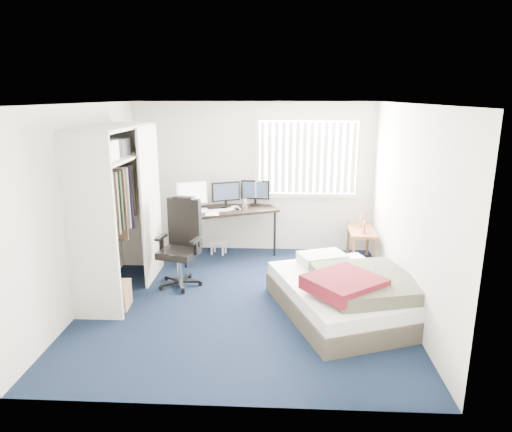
{
  "coord_description": "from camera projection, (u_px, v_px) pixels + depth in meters",
  "views": [
    {
      "loc": [
        0.44,
        -5.46,
        2.59
      ],
      "look_at": [
        0.13,
        0.4,
        1.04
      ],
      "focal_mm": 32.0,
      "sensor_mm": 36.0,
      "label": 1
    }
  ],
  "objects": [
    {
      "name": "nightstand",
      "position": [
        361.0,
        233.0,
        7.21
      ],
      "size": [
        0.43,
        0.81,
        0.73
      ],
      "color": "brown",
      "rests_on": "ground"
    },
    {
      "name": "window_assembly",
      "position": [
        308.0,
        158.0,
        7.47
      ],
      "size": [
        1.72,
        0.09,
        1.32
      ],
      "color": "white",
      "rests_on": "ground"
    },
    {
      "name": "desk",
      "position": [
        225.0,
        207.0,
        7.46
      ],
      "size": [
        1.78,
        1.35,
        1.26
      ],
      "color": "black",
      "rests_on": "ground"
    },
    {
      "name": "footstool",
      "position": [
        218.0,
        244.0,
        7.66
      ],
      "size": [
        0.31,
        0.27,
        0.22
      ],
      "color": "white",
      "rests_on": "ground"
    },
    {
      "name": "pine_box",
      "position": [
        111.0,
        295.0,
        5.72
      ],
      "size": [
        0.46,
        0.36,
        0.33
      ],
      "primitive_type": "cube",
      "rotation": [
        0.0,
        0.0,
        0.07
      ],
      "color": "tan",
      "rests_on": "ground"
    },
    {
      "name": "room_shell",
      "position": [
        243.0,
        187.0,
        5.57
      ],
      "size": [
        4.2,
        4.2,
        4.2
      ],
      "color": "silver",
      "rests_on": "ground"
    },
    {
      "name": "office_chair",
      "position": [
        181.0,
        252.0,
        6.39
      ],
      "size": [
        0.7,
        0.7,
        1.23
      ],
      "color": "black",
      "rests_on": "ground"
    },
    {
      "name": "ground",
      "position": [
        244.0,
        300.0,
        5.96
      ],
      "size": [
        4.2,
        4.2,
        0.0
      ],
      "primitive_type": "plane",
      "color": "black",
      "rests_on": "ground"
    },
    {
      "name": "bed",
      "position": [
        347.0,
        293.0,
        5.53
      ],
      "size": [
        1.95,
        2.23,
        0.62
      ],
      "color": "#423C30",
      "rests_on": "ground"
    },
    {
      "name": "closet",
      "position": [
        118.0,
        194.0,
        5.95
      ],
      "size": [
        0.64,
        1.84,
        2.22
      ],
      "color": "beige",
      "rests_on": "ground"
    }
  ]
}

